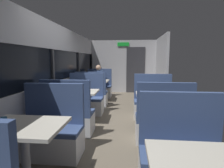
% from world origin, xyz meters
% --- Properties ---
extents(ground_plane, '(3.30, 9.20, 0.02)m').
position_xyz_m(ground_plane, '(0.00, 0.00, -0.01)').
color(ground_plane, '#665B4C').
extents(carriage_window_panel_left, '(0.09, 8.48, 2.30)m').
position_xyz_m(carriage_window_panel_left, '(-1.45, 0.00, 1.11)').
color(carriage_window_panel_left, '#B2B2B7').
rests_on(carriage_window_panel_left, ground_plane).
extents(carriage_end_bulkhead, '(2.90, 0.11, 2.30)m').
position_xyz_m(carriage_end_bulkhead, '(0.06, 4.19, 1.14)').
color(carriage_end_bulkhead, '#B2B2B7').
rests_on(carriage_end_bulkhead, ground_plane).
extents(carriage_aisle_panel_right, '(0.08, 2.40, 2.30)m').
position_xyz_m(carriage_aisle_panel_right, '(1.45, 3.00, 1.15)').
color(carriage_aisle_panel_right, '#B2B2B7').
rests_on(carriage_aisle_panel_right, ground_plane).
extents(dining_table_near_window, '(0.90, 0.70, 0.74)m').
position_xyz_m(dining_table_near_window, '(-0.89, -2.09, 0.64)').
color(dining_table_near_window, '#9E9EA3').
rests_on(dining_table_near_window, ground_plane).
extents(bench_near_window_facing_entry, '(0.95, 0.50, 1.10)m').
position_xyz_m(bench_near_window_facing_entry, '(-0.89, -1.39, 0.33)').
color(bench_near_window_facing_entry, silver).
rests_on(bench_near_window_facing_entry, ground_plane).
extents(dining_table_mid_window, '(0.90, 0.70, 0.74)m').
position_xyz_m(dining_table_mid_window, '(-0.89, 0.13, 0.64)').
color(dining_table_mid_window, '#9E9EA3').
rests_on(dining_table_mid_window, ground_plane).
extents(bench_mid_window_facing_end, '(0.95, 0.50, 1.10)m').
position_xyz_m(bench_mid_window_facing_end, '(-0.89, -0.57, 0.33)').
color(bench_mid_window_facing_end, silver).
rests_on(bench_mid_window_facing_end, ground_plane).
extents(bench_mid_window_facing_entry, '(0.95, 0.50, 1.10)m').
position_xyz_m(bench_mid_window_facing_entry, '(-0.89, 0.83, 0.33)').
color(bench_mid_window_facing_entry, silver).
rests_on(bench_mid_window_facing_entry, ground_plane).
extents(dining_table_far_window, '(0.90, 0.70, 0.74)m').
position_xyz_m(dining_table_far_window, '(-0.89, 2.35, 0.64)').
color(dining_table_far_window, '#9E9EA3').
rests_on(dining_table_far_window, ground_plane).
extents(bench_far_window_facing_end, '(0.95, 0.50, 1.10)m').
position_xyz_m(bench_far_window_facing_end, '(-0.89, 1.65, 0.33)').
color(bench_far_window_facing_end, silver).
rests_on(bench_far_window_facing_end, ground_plane).
extents(bench_far_window_facing_entry, '(0.95, 0.50, 1.10)m').
position_xyz_m(bench_far_window_facing_entry, '(-0.89, 3.05, 0.33)').
color(bench_far_window_facing_entry, silver).
rests_on(bench_far_window_facing_entry, ground_plane).
extents(bench_front_aisle_facing_entry, '(0.95, 0.50, 1.10)m').
position_xyz_m(bench_front_aisle_facing_entry, '(0.89, -1.99, 0.33)').
color(bench_front_aisle_facing_entry, silver).
rests_on(bench_front_aisle_facing_entry, ground_plane).
extents(dining_table_rear_aisle, '(0.90, 0.70, 0.74)m').
position_xyz_m(dining_table_rear_aisle, '(0.89, -0.07, 0.64)').
color(dining_table_rear_aisle, '#9E9EA3').
rests_on(dining_table_rear_aisle, ground_plane).
extents(bench_rear_aisle_facing_end, '(0.95, 0.50, 1.10)m').
position_xyz_m(bench_rear_aisle_facing_end, '(0.89, -0.77, 0.33)').
color(bench_rear_aisle_facing_end, silver).
rests_on(bench_rear_aisle_facing_end, ground_plane).
extents(bench_rear_aisle_facing_entry, '(0.95, 0.50, 1.10)m').
position_xyz_m(bench_rear_aisle_facing_entry, '(0.89, 0.63, 0.33)').
color(bench_rear_aisle_facing_entry, silver).
rests_on(bench_rear_aisle_facing_entry, ground_plane).
extents(seated_passenger, '(0.47, 0.55, 1.26)m').
position_xyz_m(seated_passenger, '(-0.89, 2.98, 0.54)').
color(seated_passenger, '#26262D').
rests_on(seated_passenger, ground_plane).
extents(coffee_cup_primary, '(0.07, 0.07, 0.09)m').
position_xyz_m(coffee_cup_primary, '(-1.11, -2.12, 0.79)').
color(coffee_cup_primary, '#26598C').
rests_on(coffee_cup_primary, dining_table_near_window).
extents(coffee_cup_secondary, '(0.07, 0.07, 0.09)m').
position_xyz_m(coffee_cup_secondary, '(0.94, -0.14, 0.79)').
color(coffee_cup_secondary, '#26598C').
rests_on(coffee_cup_secondary, dining_table_rear_aisle).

